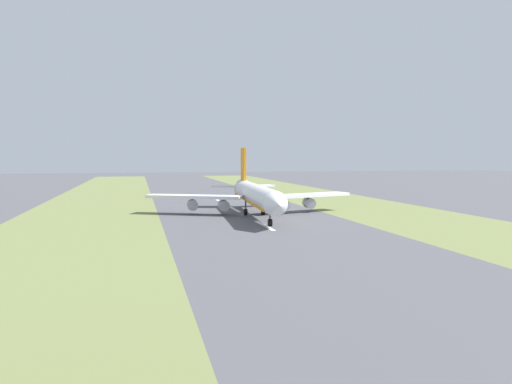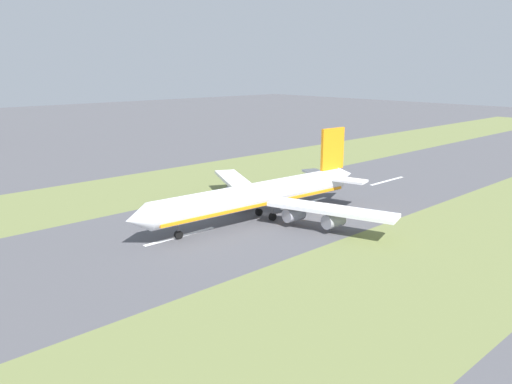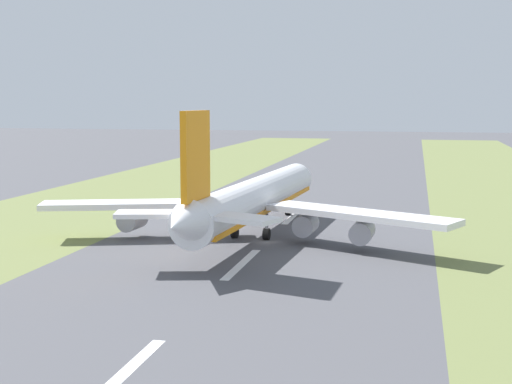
# 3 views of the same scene
# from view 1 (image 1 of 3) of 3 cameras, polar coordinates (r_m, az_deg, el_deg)

# --- Properties ---
(ground_plane) EXTENTS (800.00, 800.00, 0.00)m
(ground_plane) POSITION_cam_1_polar(r_m,az_deg,el_deg) (149.04, -1.38, -2.57)
(ground_plane) COLOR #4C4C51
(grass_median_west) EXTENTS (40.00, 600.00, 0.01)m
(grass_median_west) POSITION_cam_1_polar(r_m,az_deg,el_deg) (164.32, 14.17, -2.08)
(grass_median_west) COLOR olive
(grass_median_west) RESTS_ON ground
(grass_median_east) EXTENTS (40.00, 600.00, 0.01)m
(grass_median_east) POSITION_cam_1_polar(r_m,az_deg,el_deg) (146.55, -18.88, -2.91)
(grass_median_east) COLOR olive
(grass_median_east) RESTS_ON ground
(centreline_dash_near) EXTENTS (1.20, 18.00, 0.01)m
(centreline_dash_near) POSITION_cam_1_polar(r_m,az_deg,el_deg) (203.15, -4.62, -0.81)
(centreline_dash_near) COLOR silver
(centreline_dash_near) RESTS_ON ground
(centreline_dash_mid) EXTENTS (1.20, 18.00, 0.01)m
(centreline_dash_mid) POSITION_cam_1_polar(r_m,az_deg,el_deg) (163.90, -2.49, -1.97)
(centreline_dash_mid) COLOR silver
(centreline_dash_mid) RESTS_ON ground
(centreline_dash_far) EXTENTS (1.20, 18.00, 0.01)m
(centreline_dash_far) POSITION_cam_1_polar(r_m,az_deg,el_deg) (125.13, 0.98, -3.85)
(centreline_dash_far) COLOR silver
(centreline_dash_far) RESTS_ON ground
(airplane_main_jet) EXTENTS (63.99, 67.22, 20.20)m
(airplane_main_jet) POSITION_cam_1_polar(r_m,az_deg,el_deg) (146.28, -0.12, -0.33)
(airplane_main_jet) COLOR white
(airplane_main_jet) RESTS_ON ground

